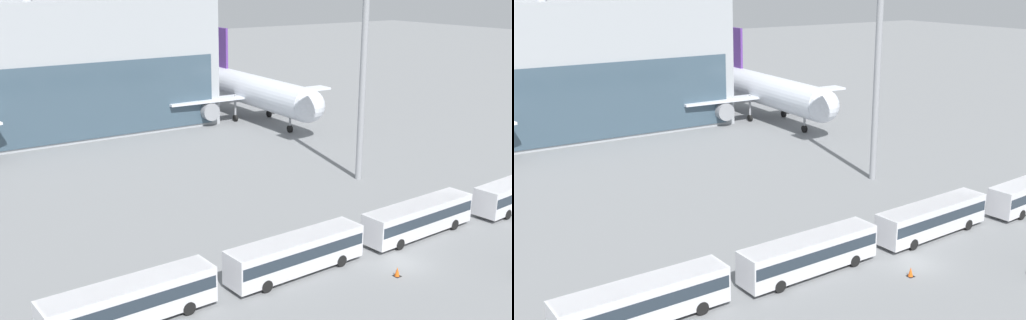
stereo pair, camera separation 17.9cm
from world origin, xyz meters
TOP-DOWN VIEW (x-y plane):
  - ground_plane at (0.00, 0.00)m, footprint 440.00×440.00m
  - airliner_at_gate_far at (20.29, 52.99)m, footprint 30.60×33.53m
  - shuttle_bus_0 at (-22.68, 3.58)m, footprint 12.51×3.08m
  - shuttle_bus_1 at (-8.51, 3.59)m, footprint 12.53×3.19m
  - shuttle_bus_2 at (5.65, 3.71)m, footprint 12.56×3.38m
  - floodlight_mast at (12.79, 19.57)m, footprint 3.07×3.07m
  - traffic_cone_0 at (-2.08, -1.34)m, footprint 0.56×0.56m

SIDE VIEW (x-z plane):
  - ground_plane at x=0.00m, z-range 0.00..0.00m
  - traffic_cone_0 at x=-2.08m, z-range -0.01..0.76m
  - shuttle_bus_0 at x=-22.68m, z-range 0.28..3.37m
  - shuttle_bus_1 at x=-8.51m, z-range 0.28..3.37m
  - shuttle_bus_2 at x=5.65m, z-range 0.28..3.37m
  - airliner_at_gate_far at x=20.29m, z-range -2.33..12.06m
  - floodlight_mast at x=12.79m, z-range 3.91..29.57m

